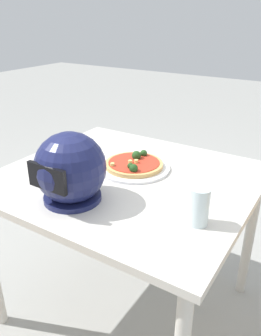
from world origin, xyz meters
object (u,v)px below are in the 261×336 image
object	(u,v)px
pizza	(134,164)
drinking_glass	(199,206)
dining_table	(127,193)
motorcycle_helmet	(70,169)

from	to	relation	value
pizza	drinking_glass	xyz separation A→B (m)	(-0.41, 0.26, 0.04)
dining_table	pizza	xyz separation A→B (m)	(0.01, -0.08, 0.11)
pizza	motorcycle_helmet	size ratio (longest dim) A/B	0.99
motorcycle_helmet	dining_table	bearing A→B (deg)	-102.50
motorcycle_helmet	drinking_glass	world-z (taller)	motorcycle_helmet
drinking_glass	motorcycle_helmet	bearing A→B (deg)	12.49
dining_table	drinking_glass	size ratio (longest dim) A/B	7.94
pizza	motorcycle_helmet	distance (m)	0.38
dining_table	drinking_glass	xyz separation A→B (m)	(-0.40, 0.18, 0.15)
dining_table	drinking_glass	distance (m)	0.47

